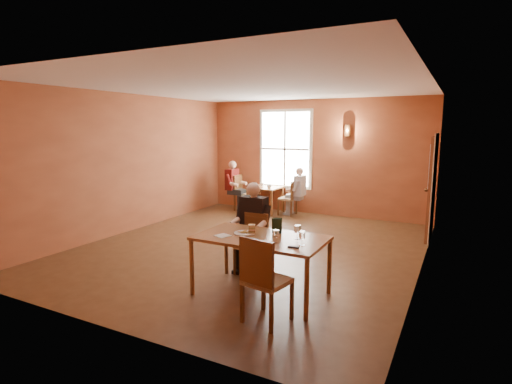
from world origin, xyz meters
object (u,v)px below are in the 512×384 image
at_px(diner_main, 250,231).
at_px(chair_diner_maroon, 244,193).
at_px(diner_white, 289,192).
at_px(second_table, 265,200).
at_px(main_table, 261,265).
at_px(chair_diner_white, 288,198).
at_px(chair_diner_main, 251,244).
at_px(chair_empty, 267,279).
at_px(diner_maroon, 243,187).

height_order(diner_main, chair_diner_maroon, diner_main).
bearing_deg(diner_white, second_table, 90.00).
height_order(main_table, diner_white, diner_white).
bearing_deg(diner_white, chair_diner_white, 90.00).
distance_m(chair_diner_white, chair_diner_maroon, 1.30).
xyz_separation_m(main_table, diner_main, (-0.50, 0.62, 0.27)).
height_order(chair_diner_main, chair_empty, chair_empty).
relative_size(chair_diner_main, diner_main, 0.69).
height_order(second_table, chair_diner_white, chair_diner_white).
bearing_deg(diner_white, chair_diner_maroon, 90.00).
xyz_separation_m(main_table, chair_diner_maroon, (-2.96, 4.86, 0.08)).
xyz_separation_m(second_table, diner_white, (0.68, 0.00, 0.26)).
relative_size(chair_diner_main, chair_diner_maroon, 0.96).
xyz_separation_m(chair_diner_main, diner_main, (0.00, -0.03, 0.21)).
distance_m(diner_main, chair_diner_white, 4.40).
xyz_separation_m(chair_diner_main, chair_empty, (0.92, -1.32, 0.06)).
bearing_deg(second_table, chair_diner_white, 0.00).
height_order(chair_diner_white, diner_maroon, diner_maroon).
bearing_deg(chair_diner_maroon, diner_main, 30.15).
distance_m(diner_white, chair_diner_maroon, 1.34).
xyz_separation_m(diner_main, second_table, (-1.81, 4.24, -0.33)).
distance_m(diner_main, diner_white, 4.39).
bearing_deg(diner_main, chair_diner_maroon, -59.85).
bearing_deg(chair_diner_white, chair_diner_main, -164.58).
bearing_deg(diner_maroon, diner_white, 90.00).
xyz_separation_m(chair_diner_main, diner_maroon, (-2.49, 4.21, 0.20)).
relative_size(diner_main, second_table, 1.72).
relative_size(main_table, chair_diner_main, 1.86).
bearing_deg(chair_diner_maroon, diner_white, 90.00).
bearing_deg(second_table, diner_main, -66.86).
distance_m(chair_diner_main, diner_maroon, 4.89).
relative_size(chair_diner_white, diner_maroon, 0.68).
bearing_deg(second_table, chair_diner_maroon, 180.00).
bearing_deg(diner_maroon, chair_empty, 31.70).
height_order(second_table, diner_white, diner_white).
height_order(diner_main, diner_white, diner_main).
bearing_deg(chair_empty, second_table, 126.59).
bearing_deg(diner_main, chair_diner_main, -90.00).
xyz_separation_m(chair_empty, diner_maroon, (-3.41, 5.52, 0.14)).
bearing_deg(diner_main, main_table, 128.88).
distance_m(second_table, chair_diner_maroon, 0.66).
bearing_deg(diner_main, diner_maroon, -59.55).
xyz_separation_m(chair_empty, chair_diner_white, (-2.08, 5.52, -0.07)).
distance_m(chair_diner_main, diner_white, 4.36).
relative_size(chair_diner_main, diner_maroon, 0.70).
bearing_deg(chair_diner_main, chair_diner_maroon, -59.68).
distance_m(chair_empty, diner_white, 5.89).
xyz_separation_m(main_table, second_table, (-2.31, 4.86, -0.06)).
distance_m(main_table, diner_white, 5.13).
bearing_deg(chair_diner_white, diner_white, -90.00).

